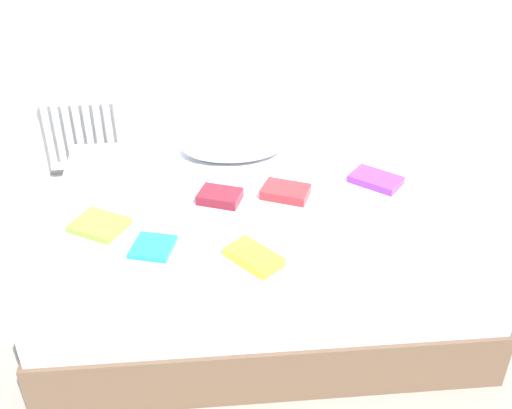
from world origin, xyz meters
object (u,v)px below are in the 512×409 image
textbook_purple (376,180)px  textbook_teal (153,247)px  textbook_lime (99,225)px  textbook_red (286,192)px  pillow (233,145)px  textbook_maroon (220,196)px  bed (257,249)px  radiator (84,133)px  textbook_yellow (254,257)px

textbook_purple → textbook_teal: bearing=-117.2°
textbook_teal → textbook_lime: size_ratio=0.76×
textbook_red → textbook_purple: 0.48m
textbook_lime → pillow: bearing=74.8°
textbook_red → textbook_purple: (0.47, 0.08, -0.00)m
textbook_lime → textbook_red: bearing=42.8°
textbook_purple → textbook_maroon: (-0.80, -0.10, 0.01)m
bed → radiator: size_ratio=3.96×
radiator → textbook_teal: size_ratio=2.88×
bed → textbook_maroon: textbook_maroon is taller
bed → textbook_red: textbook_red is taller
bed → radiator: 1.57m
bed → textbook_red: (0.15, 0.09, 0.28)m
textbook_red → textbook_teal: (-0.63, -0.38, -0.01)m
textbook_teal → radiator: bearing=125.2°
pillow → textbook_purple: 0.79m
textbook_lime → textbook_yellow: bearing=6.0°
radiator → textbook_yellow: 1.89m
textbook_purple → textbook_teal: size_ratio=1.40×
pillow → textbook_red: 0.50m
pillow → textbook_yellow: (0.03, -0.94, -0.04)m
pillow → textbook_maroon: size_ratio=2.80×
textbook_yellow → textbook_maroon: textbook_maroon is taller
pillow → textbook_maroon: 0.47m
radiator → textbook_yellow: (0.96, -1.61, 0.18)m
textbook_red → textbook_maroon: bearing=-153.9°
bed → radiator: (-1.01, 1.20, 0.10)m
bed → radiator: bearing=130.1°
textbook_red → textbook_yellow: size_ratio=0.93×
radiator → textbook_lime: 1.35m
textbook_purple → textbook_red: bearing=-130.1°
textbook_teal → textbook_yellow: bearing=-0.2°
textbook_purple → textbook_yellow: (-0.67, -0.58, 0.00)m
textbook_purple → textbook_teal: textbook_purple is taller
textbook_yellow → textbook_teal: bearing=-145.8°
pillow → textbook_teal: 0.91m
bed → pillow: pillow is taller
textbook_purple → bed: bearing=-124.9°
pillow → textbook_purple: size_ratio=2.26×
pillow → textbook_lime: size_ratio=2.42×
radiator → textbook_lime: size_ratio=2.20×
radiator → textbook_purple: size_ratio=2.05×
textbook_red → textbook_teal: size_ratio=1.27×
textbook_maroon → bed: bearing=-1.0°
radiator → textbook_red: radiator is taller
textbook_red → textbook_teal: bearing=-125.7°
textbook_maroon → textbook_lime: textbook_maroon is taller
textbook_yellow → pillow: bearing=141.9°
radiator → pillow: bearing=-35.9°
textbook_lime → textbook_purple: bearing=41.8°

